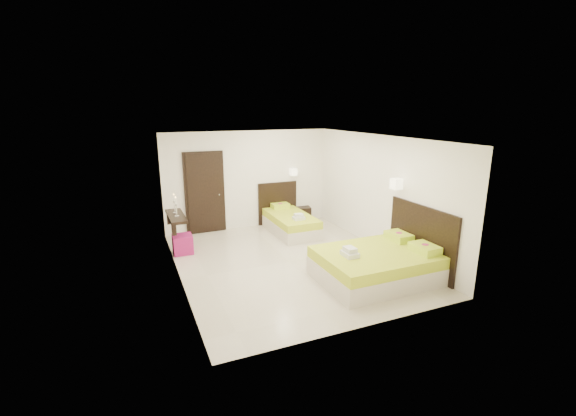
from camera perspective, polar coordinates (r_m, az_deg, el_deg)
name	(u,v)px	position (r m, az deg, el deg)	size (l,w,h in m)	color
floor	(289,262)	(8.27, 0.18, -7.95)	(5.50, 5.50, 0.00)	beige
bed_single	(289,221)	(10.11, 0.20, -1.98)	(1.13, 1.88, 1.55)	beige
bed_double	(379,263)	(7.60, 13.40, -7.90)	(2.15, 1.83, 1.77)	beige
nightstand	(302,214)	(11.11, 2.04, -0.85)	(0.47, 0.42, 0.42)	black
ottoman	(183,244)	(8.98, -15.33, -5.19)	(0.42, 0.42, 0.42)	#95135A
door	(205,193)	(10.10, -12.21, 2.16)	(1.02, 0.15, 2.14)	black
console_shelf	(176,216)	(8.98, -16.30, -1.21)	(0.35, 1.20, 0.78)	black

